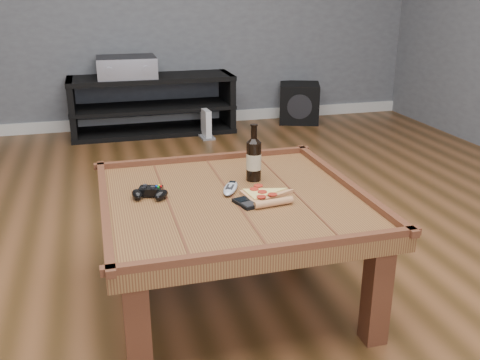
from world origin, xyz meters
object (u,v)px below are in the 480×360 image
object	(u,v)px
coffee_table	(232,210)
av_receiver	(127,67)
media_console	(153,105)
pizza_slice	(264,196)
beer_bottle	(254,158)
remote_control	(230,188)
game_console	(206,125)
game_controller	(150,193)
subwoofer	(299,103)
smartphone	(246,203)

from	to	relation	value
coffee_table	av_receiver	distance (m)	2.76
media_console	pizza_slice	xyz separation A→B (m)	(0.11, -2.80, 0.21)
media_console	coffee_table	bearing A→B (deg)	-90.00
beer_bottle	coffee_table	bearing A→B (deg)	-130.23
remote_control	game_console	size ratio (longest dim) A/B	0.69
coffee_table	game_controller	size ratio (longest dim) A/B	6.82
pizza_slice	subwoofer	bearing A→B (deg)	59.15
media_console	remote_control	world-z (taller)	media_console
beer_bottle	pizza_slice	world-z (taller)	beer_bottle
pizza_slice	av_receiver	xyz separation A→B (m)	(-0.31, 2.79, 0.12)
game_controller	pizza_slice	xyz separation A→B (m)	(0.43, -0.12, -0.01)
media_console	subwoofer	xyz separation A→B (m)	(1.38, 0.05, -0.06)
media_console	game_controller	size ratio (longest dim) A/B	9.28
coffee_table	beer_bottle	xyz separation A→B (m)	(0.14, 0.16, 0.16)
coffee_table	game_console	distance (m)	2.51
remote_control	game_console	xyz separation A→B (m)	(0.40, 2.40, -0.35)
beer_bottle	game_controller	distance (m)	0.46
smartphone	beer_bottle	bearing A→B (deg)	50.05
coffee_table	remote_control	distance (m)	0.10
subwoofer	game_controller	bearing A→B (deg)	-101.99
smartphone	game_console	size ratio (longest dim) A/B	0.49
beer_bottle	pizza_slice	xyz separation A→B (m)	(-0.02, -0.21, -0.09)
media_console	beer_bottle	world-z (taller)	beer_bottle
smartphone	av_receiver	world-z (taller)	av_receiver
coffee_table	smartphone	size ratio (longest dim) A/B	8.63
pizza_slice	beer_bottle	bearing A→B (deg)	77.44
beer_bottle	game_controller	world-z (taller)	beer_bottle
game_controller	pizza_slice	bearing A→B (deg)	2.50
remote_control	subwoofer	world-z (taller)	remote_control
av_receiver	subwoofer	world-z (taller)	av_receiver
beer_bottle	pizza_slice	size ratio (longest dim) A/B	0.82
game_controller	media_console	bearing A→B (deg)	101.83
coffee_table	game_controller	distance (m)	0.33
coffee_table	media_console	world-z (taller)	media_console
coffee_table	media_console	bearing A→B (deg)	90.00
smartphone	game_console	xyz separation A→B (m)	(0.38, 2.56, -0.35)
beer_bottle	remote_control	bearing A→B (deg)	-142.36
game_controller	subwoofer	world-z (taller)	game_controller
pizza_slice	game_console	distance (m)	2.55
beer_bottle	smartphone	xyz separation A→B (m)	(-0.11, -0.25, -0.09)
beer_bottle	av_receiver	xyz separation A→B (m)	(-0.33, 2.58, 0.04)
media_console	remote_control	size ratio (longest dim) A/B	8.26
game_controller	coffee_table	bearing A→B (deg)	4.99
game_console	beer_bottle	bearing A→B (deg)	-100.28
beer_bottle	subwoofer	bearing A→B (deg)	64.67
subwoofer	game_console	distance (m)	1.03
game_controller	game_console	world-z (taller)	game_controller
game_controller	remote_control	size ratio (longest dim) A/B	0.89
media_console	smartphone	size ratio (longest dim) A/B	11.73
smartphone	av_receiver	bearing A→B (deg)	77.63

